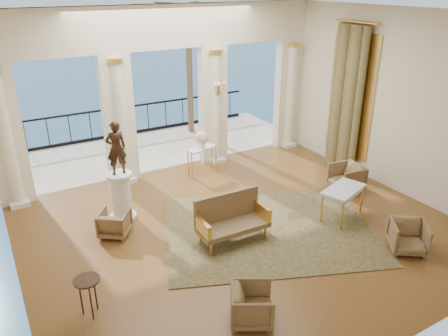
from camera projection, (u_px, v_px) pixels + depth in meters
floor at (242, 229)px, 9.64m from camera, size 9.00×9.00×0.00m
room_walls at (279, 116)px, 7.60m from camera, size 9.00×9.00×9.00m
arcade at (167, 80)px, 11.64m from camera, size 9.00×0.56×4.50m
terrace at (147, 149)px, 14.26m from camera, size 10.00×3.60×0.10m
balustrade at (130, 123)px, 15.34m from camera, size 9.00×0.06×1.03m
palm_tree at (188, 12)px, 14.16m from camera, size 2.00×2.00×4.50m
sea at (7, 67)px, 59.63m from camera, size 160.00×160.00×0.00m
curtain at (346, 100)px, 11.99m from camera, size 0.33×1.40×4.09m
window_frame at (351, 96)px, 12.04m from camera, size 0.04×1.60×3.40m
wall_sconce at (219, 90)px, 12.17m from camera, size 0.30×0.11×0.33m
rug at (268, 229)px, 9.61m from camera, size 5.45×4.90×0.02m
armchair_a at (252, 304)px, 6.93m from camera, size 0.87×0.88×0.68m
armchair_b at (409, 235)px, 8.74m from camera, size 0.93×0.92×0.70m
armchair_c at (347, 176)px, 11.29m from camera, size 0.77×0.81×0.75m
armchair_d at (114, 222)px, 9.31m from camera, size 0.82×0.81×0.62m
settee at (231, 218)px, 9.10m from camera, size 1.52×0.67×1.00m
game_table at (343, 191)px, 9.83m from camera, size 1.23×0.92×0.75m
pedestal at (121, 197)px, 9.88m from camera, size 0.61×0.61×1.12m
statue at (116, 148)px, 9.41m from camera, size 0.44×0.29×1.21m
console_table at (202, 152)px, 12.07m from camera, size 0.90×0.54×0.80m
urn at (202, 138)px, 11.90m from camera, size 0.36×0.36×0.47m
side_table at (87, 284)px, 6.97m from camera, size 0.43×0.43×0.69m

